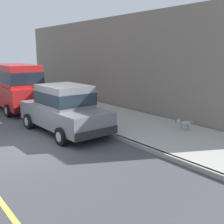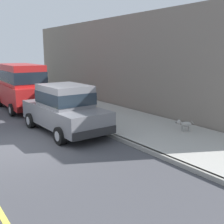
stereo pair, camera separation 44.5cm
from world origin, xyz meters
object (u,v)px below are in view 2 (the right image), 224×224
Objects in this scene: car_grey_sedan at (64,108)px; car_red_van at (21,85)px; fire_hydrant at (96,115)px; dog_grey at (184,124)px.

car_red_van is (0.08, 5.61, 0.41)m from car_grey_sedan.
car_grey_sedan is 1.65m from fire_hydrant.
dog_grey is at bearing -67.68° from car_red_van.
fire_hydrant is at bearing 122.74° from dog_grey.
car_grey_sedan is 4.78m from dog_grey.
car_red_van is 9.42m from dog_grey.
fire_hydrant reaches higher than dog_grey.
car_red_van reaches higher than car_grey_sedan.
car_grey_sedan is 6.89× the size of dog_grey.
fire_hydrant is at bearing -74.74° from car_red_van.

